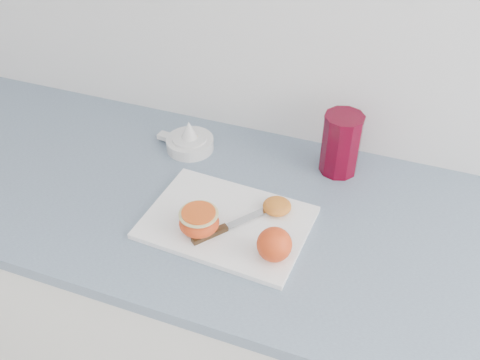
{
  "coord_description": "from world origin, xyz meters",
  "views": [
    {
      "loc": [
        0.47,
        0.87,
        1.69
      ],
      "look_at": [
        0.16,
        1.71,
        0.96
      ],
      "focal_mm": 40.0,
      "sensor_mm": 36.0,
      "label": 1
    }
  ],
  "objects_px": {
    "half_orange": "(199,221)",
    "counter": "(257,330)",
    "cutting_board": "(227,222)",
    "red_tumbler": "(341,146)",
    "citrus_juicer": "(189,141)"
  },
  "relations": [
    {
      "from": "cutting_board",
      "to": "half_orange",
      "type": "distance_m",
      "value": 0.07
    },
    {
      "from": "counter",
      "to": "red_tumbler",
      "type": "bearing_deg",
      "value": 58.33
    },
    {
      "from": "citrus_juicer",
      "to": "red_tumbler",
      "type": "relative_size",
      "value": 1.0
    },
    {
      "from": "cutting_board",
      "to": "citrus_juicer",
      "type": "bearing_deg",
      "value": 130.03
    },
    {
      "from": "half_orange",
      "to": "citrus_juicer",
      "type": "xyz_separation_m",
      "value": [
        -0.15,
        0.27,
        -0.02
      ]
    },
    {
      "from": "counter",
      "to": "citrus_juicer",
      "type": "relative_size",
      "value": 15.38
    },
    {
      "from": "counter",
      "to": "cutting_board",
      "type": "xyz_separation_m",
      "value": [
        -0.06,
        -0.07,
        0.45
      ]
    },
    {
      "from": "cutting_board",
      "to": "red_tumbler",
      "type": "height_order",
      "value": "red_tumbler"
    },
    {
      "from": "cutting_board",
      "to": "counter",
      "type": "bearing_deg",
      "value": 50.12
    },
    {
      "from": "half_orange",
      "to": "citrus_juicer",
      "type": "distance_m",
      "value": 0.31
    },
    {
      "from": "half_orange",
      "to": "counter",
      "type": "bearing_deg",
      "value": 49.62
    },
    {
      "from": "half_orange",
      "to": "citrus_juicer",
      "type": "bearing_deg",
      "value": 118.42
    },
    {
      "from": "citrus_juicer",
      "to": "red_tumbler",
      "type": "xyz_separation_m",
      "value": [
        0.37,
        0.04,
        0.05
      ]
    },
    {
      "from": "cutting_board",
      "to": "red_tumbler",
      "type": "distance_m",
      "value": 0.33
    },
    {
      "from": "half_orange",
      "to": "red_tumbler",
      "type": "distance_m",
      "value": 0.39
    }
  ]
}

